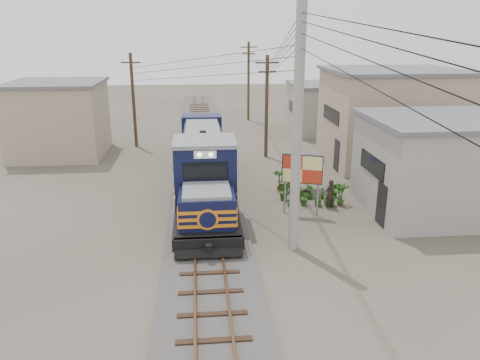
{
  "coord_description": "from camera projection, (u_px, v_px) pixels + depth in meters",
  "views": [
    {
      "loc": [
        -0.31,
        -17.78,
        8.64
      ],
      "look_at": [
        1.54,
        2.03,
        2.2
      ],
      "focal_mm": 35.0,
      "sensor_mm": 36.0,
      "label": 1
    }
  ],
  "objects": [
    {
      "name": "market_umbrella",
      "position": [
        308.0,
        157.0,
        25.51
      ],
      "size": [
        2.19,
        2.19,
        2.23
      ],
      "rotation": [
        0.0,
        0.0,
        -0.09
      ],
      "color": "black",
      "rests_on": "ground"
    },
    {
      "name": "power_lines",
      "position": [
        198.0,
        50.0,
        25.24
      ],
      "size": [
        9.65,
        19.0,
        3.3
      ],
      "color": "black",
      "rests_on": "ground"
    },
    {
      "name": "utility_pole_main",
      "position": [
        297.0,
        129.0,
        17.83
      ],
      "size": [
        0.4,
        0.4,
        10.0
      ],
      "color": "#9E9B93",
      "rests_on": "ground"
    },
    {
      "name": "shophouse_mid",
      "position": [
        390.0,
        116.0,
        31.05
      ],
      "size": [
        8.4,
        7.35,
        6.2
      ],
      "color": "tan",
      "rests_on": "ground"
    },
    {
      "name": "wooden_pole_mid",
      "position": [
        267.0,
        105.0,
        32.06
      ],
      "size": [
        1.6,
        0.24,
        7.0
      ],
      "color": "#4C3826",
      "rests_on": "ground"
    },
    {
      "name": "wooden_pole_left",
      "position": [
        133.0,
        98.0,
        35.01
      ],
      "size": [
        1.6,
        0.24,
        7.0
      ],
      "color": "#4C3826",
      "rests_on": "ground"
    },
    {
      "name": "shophouse_front",
      "position": [
        442.0,
        165.0,
        22.67
      ],
      "size": [
        7.35,
        6.3,
        4.7
      ],
      "color": "gray",
      "rests_on": "ground"
    },
    {
      "name": "shophouse_left",
      "position": [
        59.0,
        119.0,
        33.0
      ],
      "size": [
        6.3,
        6.3,
        5.2
      ],
      "color": "tan",
      "rests_on": "ground"
    },
    {
      "name": "ground",
      "position": [
        208.0,
        246.0,
        19.53
      ],
      "size": [
        120.0,
        120.0,
        0.0
      ],
      "primitive_type": "plane",
      "color": "#473F35",
      "rests_on": "ground"
    },
    {
      "name": "vendor",
      "position": [
        330.0,
        194.0,
        23.46
      ],
      "size": [
        0.65,
        0.56,
        1.5
      ],
      "primitive_type": "imported",
      "rotation": [
        0.0,
        0.0,
        3.58
      ],
      "color": "black",
      "rests_on": "ground"
    },
    {
      "name": "track",
      "position": [
        203.0,
        171.0,
        28.93
      ],
      "size": [
        1.15,
        70.0,
        0.12
      ],
      "color": "#51331E",
      "rests_on": "ground"
    },
    {
      "name": "ballast",
      "position": [
        203.0,
        174.0,
        28.98
      ],
      "size": [
        3.6,
        70.0,
        0.16
      ],
      "primitive_type": "cube",
      "color": "#595651",
      "rests_on": "ground"
    },
    {
      "name": "locomotive",
      "position": [
        204.0,
        166.0,
        24.86
      ],
      "size": [
        2.82,
        15.35,
        3.8
      ],
      "color": "black",
      "rests_on": "ground"
    },
    {
      "name": "plant_nursery",
      "position": [
        304.0,
        191.0,
        24.78
      ],
      "size": [
        3.42,
        3.2,
        1.12
      ],
      "color": "#265618",
      "rests_on": "ground"
    },
    {
      "name": "shophouse_back",
      "position": [
        327.0,
        108.0,
        40.7
      ],
      "size": [
        6.3,
        6.3,
        4.2
      ],
      "color": "gray",
      "rests_on": "ground"
    },
    {
      "name": "billboard",
      "position": [
        302.0,
        171.0,
        22.22
      ],
      "size": [
        1.88,
        0.74,
        3.0
      ],
      "rotation": [
        0.0,
        0.0,
        -0.33
      ],
      "color": "#99999E",
      "rests_on": "ground"
    },
    {
      "name": "wooden_pole_far",
      "position": [
        248.0,
        80.0,
        45.27
      ],
      "size": [
        1.6,
        0.24,
        7.5
      ],
      "color": "#4C3826",
      "rests_on": "ground"
    }
  ]
}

